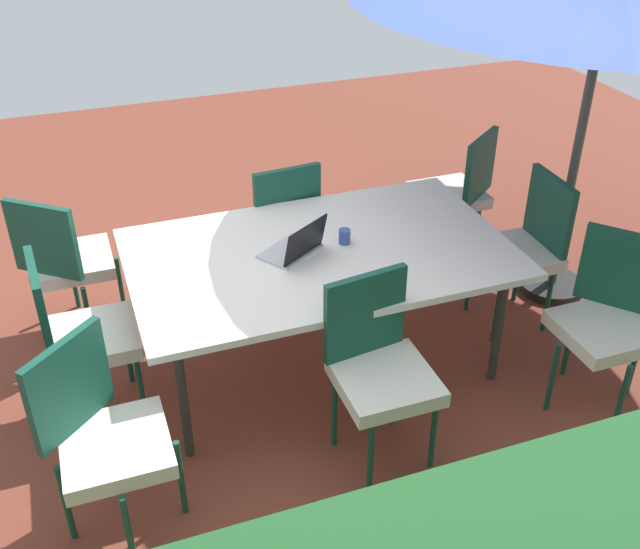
% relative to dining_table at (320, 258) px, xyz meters
% --- Properties ---
extents(ground_plane, '(10.00, 10.00, 0.02)m').
position_rel_dining_table_xyz_m(ground_plane, '(0.00, 0.00, -0.74)').
color(ground_plane, brown).
extents(dining_table, '(2.08, 1.27, 0.77)m').
position_rel_dining_table_xyz_m(dining_table, '(0.00, 0.00, 0.00)').
color(dining_table, silver).
rests_on(dining_table, ground_plane).
extents(chair_northeast, '(0.59, 0.59, 0.98)m').
position_rel_dining_table_xyz_m(chair_northeast, '(1.28, 0.79, -0.18)').
color(chair_northeast, silver).
rests_on(chair_northeast, ground_plane).
extents(chair_north, '(0.48, 0.49, 0.98)m').
position_rel_dining_table_xyz_m(chair_north, '(-0.03, 0.76, -0.18)').
color(chair_north, silver).
rests_on(chair_north, ground_plane).
extents(chair_southwest, '(0.58, 0.58, 0.98)m').
position_rel_dining_table_xyz_m(chair_southwest, '(-1.33, -0.83, -0.18)').
color(chair_southwest, silver).
rests_on(chair_southwest, ground_plane).
extents(chair_northwest, '(0.59, 0.58, 0.98)m').
position_rel_dining_table_xyz_m(chair_northwest, '(-1.34, 0.80, -0.18)').
color(chair_northwest, silver).
rests_on(chair_northwest, ground_plane).
extents(chair_east, '(0.47, 0.46, 0.98)m').
position_rel_dining_table_xyz_m(chair_east, '(1.32, -0.01, -0.18)').
color(chair_east, silver).
rests_on(chair_east, ground_plane).
extents(chair_southeast, '(0.58, 0.58, 0.98)m').
position_rel_dining_table_xyz_m(chair_southeast, '(1.33, -0.79, -0.18)').
color(chair_southeast, silver).
rests_on(chair_southeast, ground_plane).
extents(chair_south, '(0.47, 0.48, 0.98)m').
position_rel_dining_table_xyz_m(chair_south, '(-0.01, -0.81, -0.18)').
color(chair_south, silver).
rests_on(chair_south, ground_plane).
extents(chair_west, '(0.47, 0.46, 0.98)m').
position_rel_dining_table_xyz_m(chair_west, '(-1.34, -0.00, -0.18)').
color(chair_west, silver).
rests_on(chair_west, ground_plane).
extents(laptop, '(0.40, 0.38, 0.21)m').
position_rel_dining_table_xyz_m(laptop, '(0.14, -0.00, 0.09)').
color(laptop, '#B7B7BC').
rests_on(laptop, dining_table).
extents(cup, '(0.07, 0.07, 0.08)m').
position_rel_dining_table_xyz_m(cup, '(-0.16, -0.03, 0.09)').
color(cup, '#334C99').
rests_on(cup, dining_table).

